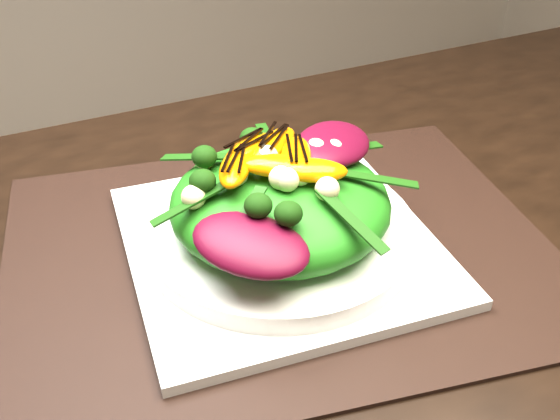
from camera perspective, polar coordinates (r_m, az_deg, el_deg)
name	(u,v)px	position (r m, az deg, el deg)	size (l,w,h in m)	color
dining_table	(445,280)	(0.65, 14.20, -5.91)	(1.60, 0.90, 0.75)	black
placemat	(280,250)	(0.63, 0.00, -3.48)	(0.52, 0.39, 0.00)	black
plate_base	(280,244)	(0.63, 0.00, -2.95)	(0.28, 0.28, 0.01)	silver
salad_bowl	(280,231)	(0.62, 0.00, -1.86)	(0.26, 0.26, 0.02)	white
lettuce_mound	(280,203)	(0.60, 0.00, 0.61)	(0.20, 0.20, 0.07)	#277A16
radicchio_leaf	(334,144)	(0.63, 4.70, 5.78)	(0.10, 0.06, 0.02)	#460719
orange_segment	(250,153)	(0.60, -2.67, 4.99)	(0.07, 0.03, 0.02)	orange
broccoli_floret	(208,161)	(0.58, -6.28, 4.28)	(0.03, 0.03, 0.03)	black
macadamia_nut	(348,186)	(0.56, 5.92, 2.09)	(0.02, 0.02, 0.02)	beige
balsamic_drizzle	(249,144)	(0.59, -2.69, 5.80)	(0.05, 0.00, 0.00)	black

